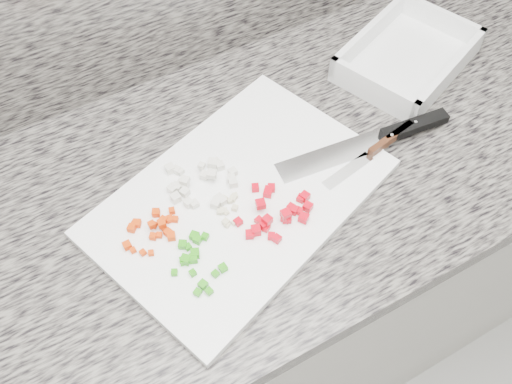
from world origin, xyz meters
TOP-DOWN VIEW (x-y plane):
  - cabinet at (0.00, 1.44)m, footprint 3.92×0.62m
  - countertop at (0.00, 1.44)m, footprint 3.96×0.64m
  - cutting_board at (0.02, 1.39)m, footprint 0.55×0.46m
  - carrot_pile at (-0.13, 1.40)m, footprint 0.10×0.08m
  - onion_pile at (-0.03, 1.44)m, footprint 0.12×0.12m
  - green_pepper_pile at (-0.10, 1.32)m, footprint 0.08×0.11m
  - red_pepper_pile at (0.05, 1.33)m, footprint 0.13×0.12m
  - garlic_pile at (-0.01, 1.38)m, footprint 0.05×0.06m
  - chef_knife at (0.30, 1.38)m, footprint 0.33×0.07m
  - paring_knife at (0.28, 1.36)m, footprint 0.21×0.05m
  - tray at (0.46, 1.52)m, footprint 0.32×0.28m

SIDE VIEW (x-z plane):
  - cabinet at x=0.00m, z-range 0.00..0.86m
  - countertop at x=0.00m, z-range 0.86..0.90m
  - cutting_board at x=0.02m, z-range 0.90..0.92m
  - tray at x=0.46m, z-range 0.89..0.95m
  - garlic_pile at x=-0.01m, z-range 0.92..0.92m
  - chef_knife at x=0.30m, z-range 0.91..0.93m
  - green_pepper_pile at x=-0.10m, z-range 0.92..0.93m
  - paring_knife at x=0.28m, z-range 0.91..0.93m
  - carrot_pile at x=-0.13m, z-range 0.91..0.93m
  - onion_pile at x=-0.03m, z-range 0.91..0.94m
  - red_pepper_pile at x=0.05m, z-range 0.91..0.94m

